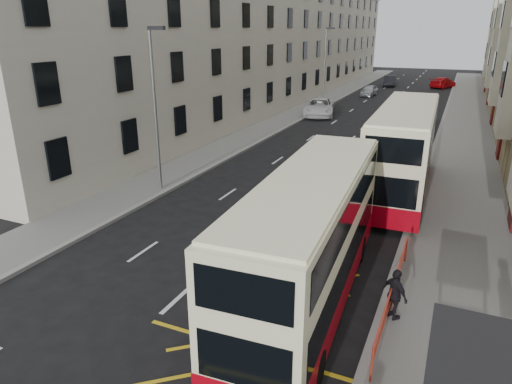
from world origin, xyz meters
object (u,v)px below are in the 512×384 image
at_px(street_lamp_far, 325,63).
at_px(double_decker_front, 310,240).
at_px(car_silver, 369,90).
at_px(car_dark, 389,81).
at_px(pedestrian_far, 395,295).
at_px(street_lamp_near, 155,102).
at_px(double_decker_rear, 403,150).
at_px(white_van, 319,107).
at_px(car_red, 443,83).

relative_size(street_lamp_far, double_decker_front, 0.76).
distance_m(street_lamp_far, car_silver, 11.76).
height_order(car_silver, car_dark, car_dark).
xyz_separation_m(street_lamp_far, pedestrian_far, (12.70, -36.69, -3.71)).
distance_m(street_lamp_near, car_silver, 40.99).
distance_m(double_decker_front, car_silver, 47.97).
bearing_deg(double_decker_rear, street_lamp_near, -159.27).
height_order(double_decker_front, car_silver, double_decker_front).
bearing_deg(street_lamp_near, white_van, 87.32).
height_order(street_lamp_far, car_dark, street_lamp_far).
bearing_deg(car_silver, street_lamp_far, -101.78).
bearing_deg(car_red, car_dark, 29.50).
bearing_deg(car_silver, car_red, 60.60).
distance_m(street_lamp_far, double_decker_front, 38.16).
bearing_deg(double_decker_front, pedestrian_far, -3.13).
relative_size(white_van, car_red, 1.16).
height_order(pedestrian_far, car_silver, pedestrian_far).
bearing_deg(pedestrian_far, car_dark, -41.83).
distance_m(double_decker_rear, car_red, 48.56).
height_order(street_lamp_near, white_van, street_lamp_near).
bearing_deg(car_silver, double_decker_rear, -73.52).
bearing_deg(car_red, double_decker_rear, 111.64).
distance_m(pedestrian_far, car_red, 59.99).
distance_m(double_decker_front, car_dark, 59.26).
relative_size(street_lamp_near, white_van, 1.34).
relative_size(street_lamp_near, car_dark, 1.73).
height_order(pedestrian_far, car_dark, pedestrian_far).
relative_size(car_silver, car_dark, 0.85).
relative_size(street_lamp_far, pedestrian_far, 5.15).
bearing_deg(white_van, car_silver, 70.79).
distance_m(car_silver, car_red, 14.92).
relative_size(street_lamp_far, white_van, 1.34).
relative_size(double_decker_front, car_dark, 2.28).
relative_size(street_lamp_near, car_red, 1.55).
height_order(street_lamp_near, double_decker_front, street_lamp_near).
height_order(double_decker_rear, car_dark, double_decker_rear).
bearing_deg(street_lamp_far, double_decker_rear, -65.81).
distance_m(street_lamp_far, car_dark, 22.81).
bearing_deg(car_silver, double_decker_front, -78.06).
distance_m(double_decker_front, car_red, 59.98).
distance_m(double_decker_front, white_van, 32.55).
bearing_deg(car_red, street_lamp_near, 99.55).
height_order(street_lamp_far, car_red, street_lamp_far).
height_order(street_lamp_far, white_van, street_lamp_far).
distance_m(street_lamp_near, double_decker_front, 12.42).
xyz_separation_m(double_decker_rear, white_van, (-10.20, 19.83, -1.46)).
bearing_deg(car_red, pedestrian_far, 112.83).
bearing_deg(double_decker_front, car_red, 86.08).
xyz_separation_m(double_decker_rear, car_silver, (-8.49, 35.96, -1.62)).
distance_m(white_van, car_red, 30.31).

